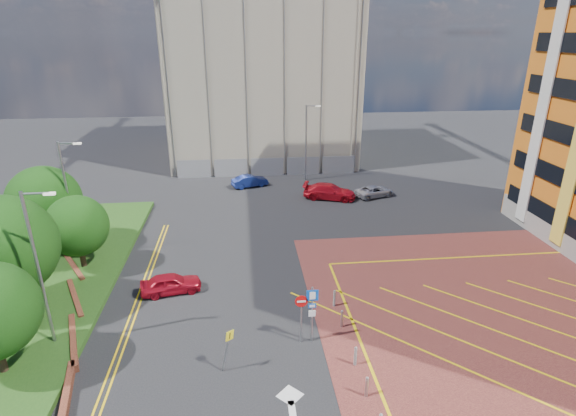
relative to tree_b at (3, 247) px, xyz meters
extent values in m
plane|color=black|center=(15.50, -5.00, -4.24)|extent=(140.00, 140.00, 0.00)
cube|color=maroon|center=(29.50, -5.00, -4.23)|extent=(26.00, 26.00, 0.02)
cube|color=brown|center=(4.90, -7.00, -4.04)|extent=(1.25, 4.56, 0.40)
cube|color=brown|center=(3.90, -3.00, -4.04)|extent=(1.86, 4.43, 0.40)
cube|color=brown|center=(2.70, 1.00, -4.04)|extent=(2.29, 4.27, 0.40)
cube|color=brown|center=(1.30, 5.00, -4.04)|extent=(2.69, 4.06, 0.40)
cylinder|color=#3D2B1C|center=(0.00, 0.00, -2.74)|extent=(0.36, 0.36, 2.40)
sphere|color=#133B0D|center=(0.00, 0.00, 0.00)|extent=(5.60, 5.60, 5.60)
cylinder|color=#3D2B1C|center=(2.00, 5.00, -3.04)|extent=(0.36, 0.36, 1.80)
sphere|color=#133B0D|center=(2.00, 5.00, -1.04)|extent=(4.00, 4.00, 4.00)
cylinder|color=#3D2B1C|center=(-1.00, 8.00, -2.84)|extent=(0.36, 0.36, 2.20)
sphere|color=#133B0D|center=(-1.00, 8.00, -0.36)|extent=(5.00, 5.00, 5.00)
cylinder|color=#9EA0A8|center=(3.00, -3.00, 0.06)|extent=(0.16, 0.16, 8.00)
cylinder|color=#9EA0A8|center=(3.60, -3.00, 3.94)|extent=(1.20, 0.10, 0.10)
cube|color=silver|center=(4.20, -3.00, 3.91)|extent=(0.50, 0.15, 0.12)
cylinder|color=#9EA0A8|center=(1.00, 7.00, 0.06)|extent=(0.16, 0.16, 8.00)
cylinder|color=#9EA0A8|center=(1.60, 7.00, 3.94)|extent=(1.20, 0.10, 0.10)
cube|color=silver|center=(2.20, 7.00, 3.91)|extent=(0.50, 0.15, 0.12)
cylinder|color=#9EA0A8|center=(19.50, 23.00, -0.24)|extent=(0.16, 0.16, 8.00)
cylinder|color=#9EA0A8|center=(20.10, 23.00, 3.64)|extent=(1.20, 0.10, 0.10)
cube|color=silver|center=(20.70, 23.00, 3.61)|extent=(0.50, 0.15, 0.12)
cylinder|color=#9EA0A8|center=(16.00, -4.00, -2.64)|extent=(0.10, 0.10, 3.20)
cube|color=#0A49B5|center=(16.00, -4.03, -1.49)|extent=(0.60, 0.04, 0.60)
cube|color=white|center=(16.00, -4.06, -1.49)|extent=(0.30, 0.02, 0.42)
cube|color=#0A49B5|center=(16.00, -4.03, -2.09)|extent=(0.40, 0.04, 0.25)
cube|color=white|center=(16.00, -4.06, -2.09)|extent=(0.28, 0.02, 0.14)
cube|color=white|center=(16.00, -4.03, -2.54)|extent=(0.35, 0.04, 0.35)
cylinder|color=#9EA0A8|center=(15.45, -4.00, -2.89)|extent=(0.08, 0.08, 2.70)
cylinder|color=red|center=(15.45, -4.03, -1.79)|extent=(0.64, 0.04, 0.64)
cube|color=white|center=(15.45, -4.06, -1.79)|extent=(0.44, 0.02, 0.10)
cylinder|color=#9EA0A8|center=(11.72, -5.75, -3.14)|extent=(0.49, 0.08, 2.18)
cube|color=yellow|center=(11.94, -5.78, -2.24)|extent=(0.40, 0.40, 0.53)
cylinder|color=#9EA0A8|center=(17.80, -8.00, -3.77)|extent=(0.14, 0.14, 0.90)
cylinder|color=black|center=(17.80, -6.00, -3.77)|extent=(0.14, 0.14, 0.90)
cylinder|color=#9EA0A8|center=(17.80, -3.00, -3.77)|extent=(0.14, 0.14, 0.90)
cylinder|color=black|center=(17.80, -1.00, -3.77)|extent=(0.14, 0.14, 0.90)
cube|color=#AFA58F|center=(15.50, 35.00, 6.76)|extent=(21.20, 19.20, 22.00)
cube|color=yellow|center=(17.50, 37.00, 12.76)|extent=(0.90, 0.90, 34.00)
cube|color=gray|center=(16.50, 25.00, -3.24)|extent=(21.60, 0.06, 2.00)
imported|color=#A90E1F|center=(8.19, 1.51, -3.62)|extent=(3.82, 2.10, 1.23)
imported|color=navy|center=(13.47, 21.31, -3.63)|extent=(3.92, 2.44, 1.22)
imported|color=red|center=(20.96, 16.92, -3.52)|extent=(5.33, 3.44, 1.44)
imported|color=#BCBBC3|center=(25.42, 17.06, -3.70)|extent=(4.26, 2.97, 1.08)
camera|label=1|loc=(12.82, -22.83, 10.60)|focal=28.00mm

